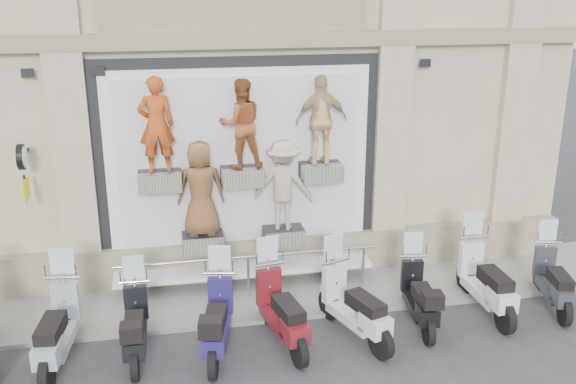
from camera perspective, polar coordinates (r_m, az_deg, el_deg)
name	(u,v)px	position (r m, az deg, el deg)	size (l,w,h in m)	color
ground	(265,355)	(10.93, -2.02, -14.30)	(90.00, 90.00, 0.00)	#323234
sidewalk	(248,295)	(12.71, -3.57, -9.14)	(16.00, 2.20, 0.08)	gray
shop_vitrine	(245,169)	(12.43, -3.87, 2.02)	(5.60, 0.98, 4.30)	black
guard_rail	(248,278)	(12.44, -3.55, -7.60)	(5.06, 0.10, 0.93)	#9EA0A5
clock_sign_bracket	(23,165)	(12.23, -22.52, 2.25)	(0.10, 0.80, 1.02)	black
scooter_c	(55,315)	(10.94, -19.97, -10.26)	(0.62, 2.11, 1.72)	#8D9499
scooter_d	(134,314)	(10.82, -13.52, -10.53)	(0.55, 1.87, 1.52)	black
scooter_e	(217,308)	(10.66, -6.35, -10.22)	(0.59, 2.02, 1.64)	#1E1751
scooter_f	(282,298)	(10.84, -0.57, -9.41)	(0.61, 2.08, 1.69)	#5D0F16
scooter_g	(355,293)	(11.06, 5.97, -8.95)	(0.60, 2.07, 1.68)	silver
scooter_h	(420,285)	(11.68, 11.66, -8.14)	(0.55, 1.88, 1.53)	black
scooter_i	(487,269)	(12.36, 17.30, -6.54)	(0.62, 2.14, 1.74)	silver
scooter_j	(555,270)	(13.02, 22.66, -6.40)	(0.55, 1.88, 1.53)	#272A30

